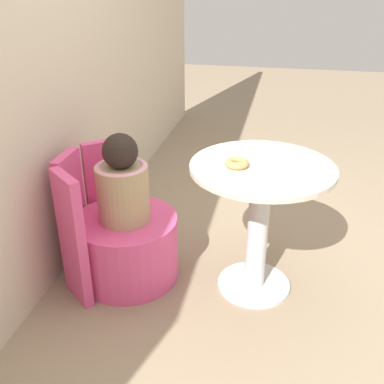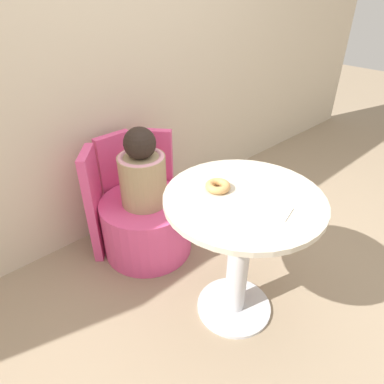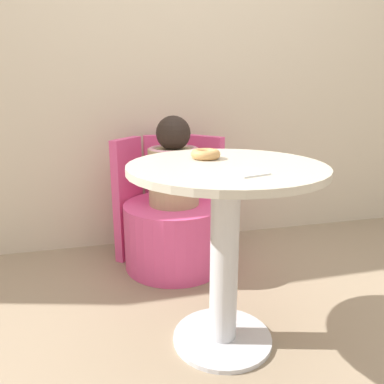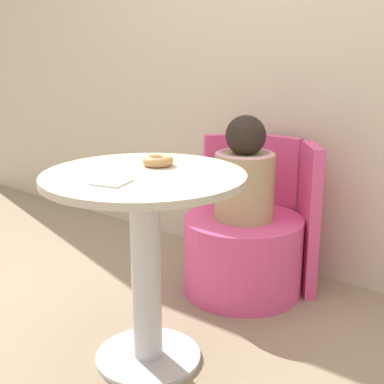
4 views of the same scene
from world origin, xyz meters
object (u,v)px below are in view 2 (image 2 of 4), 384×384
object	(u,v)px
round_table	(241,235)
child_figure	(142,172)
donut	(218,186)
tub_chair	(147,225)

from	to	relation	value
round_table	child_figure	xyz separation A→B (m)	(-0.05, 0.69, 0.07)
child_figure	donut	world-z (taller)	child_figure
round_table	child_figure	world-z (taller)	child_figure
round_table	donut	world-z (taller)	donut
round_table	donut	bearing A→B (deg)	109.62
tub_chair	donut	distance (m)	0.79
child_figure	donut	distance (m)	0.60
donut	round_table	bearing A→B (deg)	-70.38
round_table	tub_chair	world-z (taller)	round_table
round_table	donut	size ratio (longest dim) A/B	6.40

